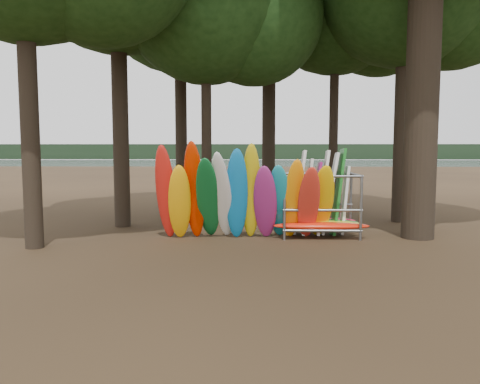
{
  "coord_description": "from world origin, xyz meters",
  "views": [
    {
      "loc": [
        -0.43,
        -14.29,
        2.88
      ],
      "look_at": [
        -0.8,
        1.5,
        1.4
      ],
      "focal_mm": 35.0,
      "sensor_mm": 36.0,
      "label": 1
    }
  ],
  "objects": [
    {
      "name": "kayak_row",
      "position": [
        -0.69,
        0.26,
        1.33
      ],
      "size": [
        5.69,
        2.09,
        3.22
      ],
      "color": "red",
      "rests_on": "ground"
    },
    {
      "name": "ground",
      "position": [
        0.0,
        0.0,
        0.0
      ],
      "size": [
        120.0,
        120.0,
        0.0
      ],
      "primitive_type": "plane",
      "color": "#47331E",
      "rests_on": "ground"
    },
    {
      "name": "lake",
      "position": [
        0.0,
        60.0,
        0.0
      ],
      "size": [
        160.0,
        160.0,
        0.0
      ],
      "primitive_type": "plane",
      "color": "gray",
      "rests_on": "ground"
    },
    {
      "name": "far_shore",
      "position": [
        0.0,
        110.0,
        2.0
      ],
      "size": [
        160.0,
        4.0,
        4.0
      ],
      "primitive_type": "cube",
      "color": "black",
      "rests_on": "ground"
    },
    {
      "name": "storage_rack",
      "position": [
        1.81,
        1.0,
        0.97
      ],
      "size": [
        3.07,
        1.62,
        2.89
      ],
      "color": "slate",
      "rests_on": "ground"
    }
  ]
}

